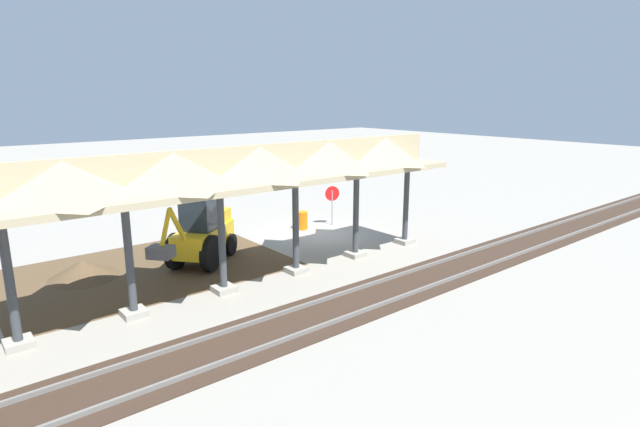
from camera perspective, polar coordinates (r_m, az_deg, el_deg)
ground_plane at (r=24.27m, az=-0.08°, el=-2.26°), size 120.00×120.00×0.00m
dirt_work_zone at (r=20.44m, az=-19.12°, el=-6.03°), size 10.27×7.00×0.01m
platform_canopy at (r=16.43m, az=-11.52°, el=4.81°), size 19.50×3.20×4.90m
rail_tracks at (r=19.42m, az=13.67°, el=-6.59°), size 60.00×2.58×0.15m
stop_sign at (r=25.52m, az=1.40°, el=1.85°), size 0.72×0.30×2.03m
backhoe at (r=20.22m, az=-13.37°, el=-2.10°), size 4.73×4.14×2.82m
dirt_mound at (r=20.40m, az=-25.33°, el=-6.63°), size 4.99×4.99×1.36m
traffic_barrel at (r=24.90m, az=-2.06°, el=-0.80°), size 0.56×0.56×0.90m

